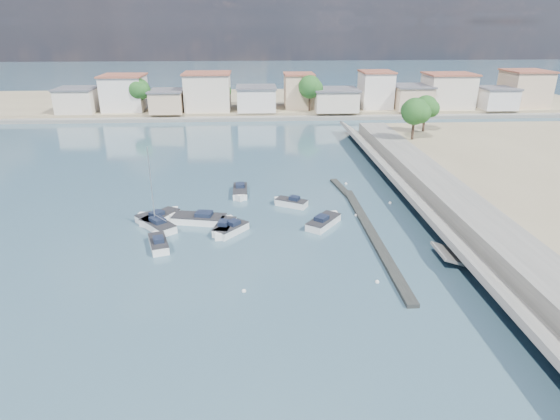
% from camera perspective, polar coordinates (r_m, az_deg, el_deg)
% --- Properties ---
extents(ground, '(400.00, 400.00, 0.00)m').
position_cam_1_polar(ground, '(75.56, 0.52, 6.38)').
color(ground, '#2B4556').
rests_on(ground, ground).
extents(seawall_walkway, '(5.00, 90.00, 1.80)m').
position_cam_1_polar(seawall_walkway, '(54.83, 22.21, -0.49)').
color(seawall_walkway, slate).
rests_on(seawall_walkway, ground).
extents(breakwater, '(2.00, 31.02, 0.35)m').
position_cam_1_polar(breakwater, '(50.97, 10.37, -1.70)').
color(breakwater, black).
rests_on(breakwater, ground).
extents(far_shore_land, '(160.00, 40.00, 1.40)m').
position_cam_1_polar(far_shore_land, '(126.24, -1.10, 13.04)').
color(far_shore_land, gray).
rests_on(far_shore_land, ground).
extents(far_shore_quay, '(160.00, 2.50, 0.80)m').
position_cam_1_polar(far_shore_quay, '(105.62, -0.62, 11.11)').
color(far_shore_quay, slate).
rests_on(far_shore_quay, ground).
extents(far_town, '(113.01, 12.80, 8.35)m').
position_cam_1_polar(far_town, '(111.70, 4.88, 13.99)').
color(far_town, beige).
rests_on(far_town, far_shore_land).
extents(shore_trees, '(74.56, 38.32, 7.92)m').
position_cam_1_polar(shore_trees, '(102.56, 4.25, 14.03)').
color(shore_trees, '#38281E').
rests_on(shore_trees, ground).
extents(motorboat_a, '(2.66, 4.45, 1.48)m').
position_cam_1_polar(motorboat_a, '(46.95, -14.62, -3.94)').
color(motorboat_a, white).
rests_on(motorboat_a, ground).
extents(motorboat_b, '(2.46, 4.50, 1.48)m').
position_cam_1_polar(motorboat_b, '(49.41, -6.67, -2.00)').
color(motorboat_b, white).
rests_on(motorboat_b, ground).
extents(motorboat_c, '(6.49, 3.32, 1.48)m').
position_cam_1_polar(motorboat_c, '(51.67, -10.13, -1.10)').
color(motorboat_c, white).
rests_on(motorboat_c, ground).
extents(motorboat_d, '(3.72, 3.98, 1.48)m').
position_cam_1_polar(motorboat_d, '(48.39, -6.12, -2.51)').
color(motorboat_d, white).
rests_on(motorboat_d, ground).
extents(motorboat_e, '(4.06, 4.83, 1.48)m').
position_cam_1_polar(motorboat_e, '(52.99, -14.19, -0.85)').
color(motorboat_e, white).
rests_on(motorboat_e, ground).
extents(motorboat_f, '(3.98, 3.11, 1.48)m').
position_cam_1_polar(motorboat_f, '(55.45, 1.22, 0.89)').
color(motorboat_f, white).
rests_on(motorboat_f, ground).
extents(motorboat_g, '(1.82, 5.18, 1.48)m').
position_cam_1_polar(motorboat_g, '(59.17, -4.87, 2.20)').
color(motorboat_g, white).
rests_on(motorboat_g, ground).
extents(motorboat_h, '(4.30, 4.86, 1.48)m').
position_cam_1_polar(motorboat_h, '(50.45, 5.46, -1.42)').
color(motorboat_h, white).
rests_on(motorboat_h, ground).
extents(sailboat, '(5.08, 5.57, 9.00)m').
position_cam_1_polar(sailboat, '(51.51, -15.09, -1.57)').
color(sailboat, white).
rests_on(sailboat, ground).
extents(mooring_buoys, '(17.76, 26.66, 0.37)m').
position_cam_1_polar(mooring_buoys, '(51.38, 5.92, -1.39)').
color(mooring_buoys, white).
rests_on(mooring_buoys, ground).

